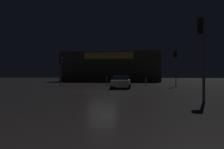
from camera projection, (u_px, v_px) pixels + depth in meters
ground_plane at (102, 91)px, 18.93m from camera, size 120.00×120.00×0.00m
store_building at (112, 67)px, 44.29m from camera, size 19.07×10.05×5.81m
traffic_signal_main at (61, 65)px, 27.31m from camera, size 0.41×0.43×3.66m
traffic_signal_opposite at (175, 59)px, 25.48m from camera, size 0.42×0.42×4.37m
traffic_signal_cross_left at (202, 44)px, 11.54m from camera, size 0.42×0.42×4.55m
car_near at (121, 81)px, 22.54m from camera, size 2.01×4.02×1.40m
bollard_kerb_a at (146, 82)px, 26.32m from camera, size 0.11×0.11×1.00m
bollard_kerb_b at (107, 81)px, 27.31m from camera, size 0.12×0.12×1.26m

